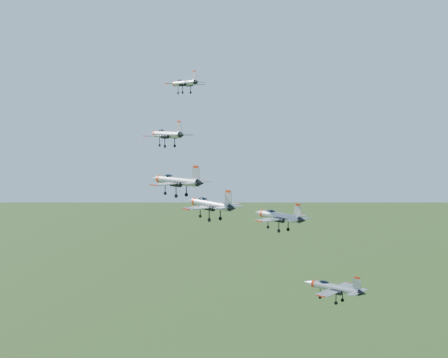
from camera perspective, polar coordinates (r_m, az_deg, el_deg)
The scene contains 6 objects.
jet_lead at distance 145.44m, azimuth -3.69°, elevation 8.76°, with size 11.83×10.10×3.23m.
jet_left_high at distance 125.85m, azimuth -5.28°, elevation 4.12°, with size 12.57×10.71×3.43m.
jet_right_high at distance 105.19m, azimuth -4.40°, elevation -0.13°, with size 13.06×10.87×3.49m.
jet_left_low at distance 118.42m, azimuth 5.03°, elevation -3.39°, with size 13.53×11.45×3.65m.
jet_right_low at distance 109.23m, azimuth -1.27°, elevation -2.30°, with size 13.50×11.44×3.65m.
jet_trail at distance 113.66m, azimuth 9.98°, elevation -9.73°, with size 12.66×10.47×3.38m.
Camera 1 is at (72.58, -96.35, 136.96)m, focal length 50.00 mm.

